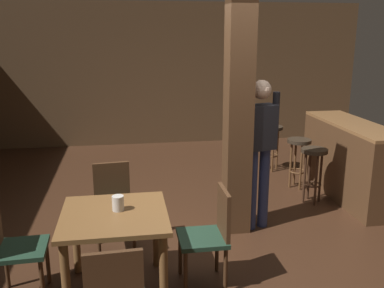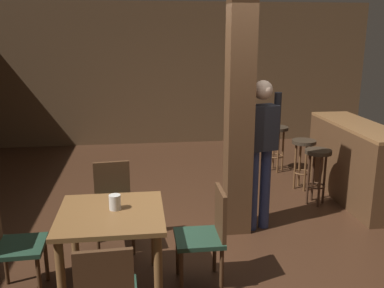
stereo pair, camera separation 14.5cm
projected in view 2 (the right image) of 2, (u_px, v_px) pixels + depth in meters
ground_plane at (210, 244)px, 4.62m from camera, size 10.80×10.80×0.00m
wall_back at (173, 74)px, 8.58m from camera, size 8.00×0.10×2.80m
pillar at (239, 110)px, 4.61m from camera, size 0.28×0.28×2.80m
dining_table at (112, 226)px, 3.65m from camera, size 0.89×0.89×0.74m
chair_east at (207, 232)px, 3.77m from camera, size 0.42×0.42×0.89m
chair_west at (9, 241)px, 3.61m from camera, size 0.43×0.43×0.89m
chair_north at (113, 201)px, 4.47m from camera, size 0.46×0.46×0.89m
napkin_cup at (115, 202)px, 3.66m from camera, size 0.10×0.10×0.13m
standing_person at (261, 145)px, 4.75m from camera, size 0.47×0.28×1.72m
bar_counter at (350, 162)px, 5.75m from camera, size 0.56×1.87×1.04m
bar_stool_near at (317, 164)px, 5.57m from camera, size 0.34×0.34×0.74m
bar_stool_mid at (303, 152)px, 6.13m from camera, size 0.34×0.34×0.73m
bar_stool_far at (276, 137)px, 6.94m from camera, size 0.37×0.37×0.74m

